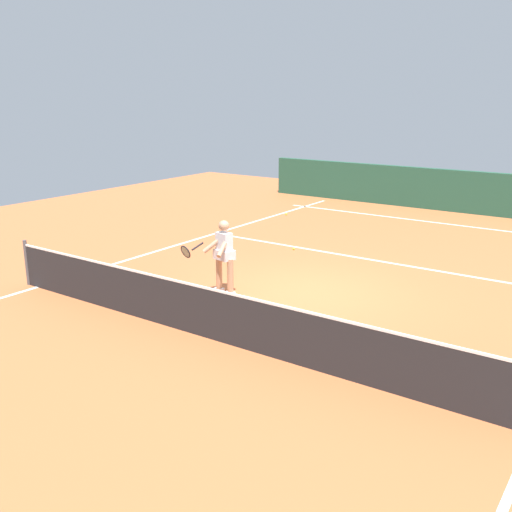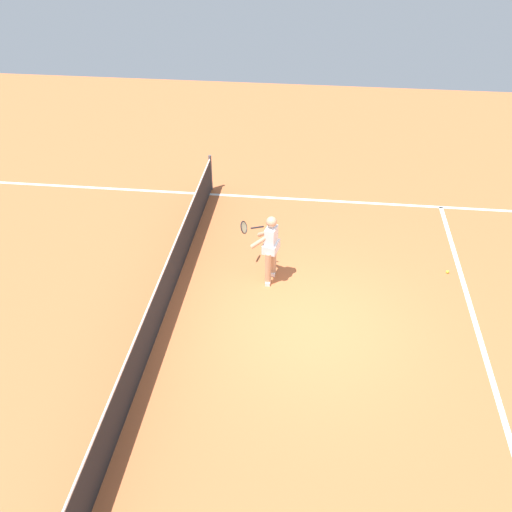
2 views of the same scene
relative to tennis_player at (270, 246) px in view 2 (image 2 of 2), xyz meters
name	(u,v)px [view 2 (image 2 of 2)]	position (x,y,z in m)	size (l,w,h in m)	color
ground_plane	(313,324)	(-1.38, -0.98, -0.85)	(28.43, 28.43, 0.00)	#C66638
service_line_marking	(479,337)	(-1.38, -4.14, -0.84)	(9.83, 0.10, 0.01)	white
sideline_right_marking	(319,200)	(3.54, -0.98, -0.84)	(0.10, 19.87, 0.01)	white
court_net	(163,295)	(-1.38, 1.96, -0.38)	(10.51, 0.08, 1.00)	#4C4C51
tennis_player	(270,246)	(0.00, 0.00, 0.00)	(0.91, 0.90, 1.55)	tan
tennis_ball_mid	(448,272)	(0.63, -3.85, -0.81)	(0.07, 0.07, 0.07)	#D1E533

